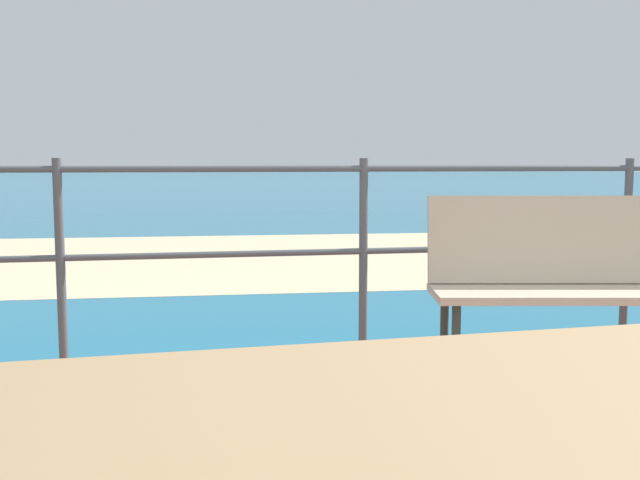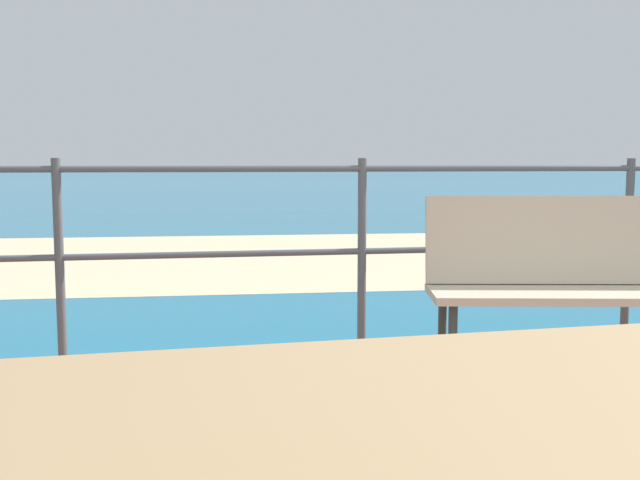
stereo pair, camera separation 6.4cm
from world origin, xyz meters
The scene contains 4 objects.
sea_water centered at (0.00, 40.00, 0.01)m, with size 90.00×90.00×0.01m, color #196B8E.
beach_strip centered at (0.00, 7.05, 0.01)m, with size 54.00×4.78×0.01m, color beige.
park_bench centered at (1.00, 1.85, 0.58)m, with size 1.62×0.70×0.87m.
railing_fence centered at (0.00, 2.38, 0.73)m, with size 5.94×0.04×1.05m.
Camera 2 is at (-0.83, -1.25, 1.09)m, focal length 41.36 mm.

